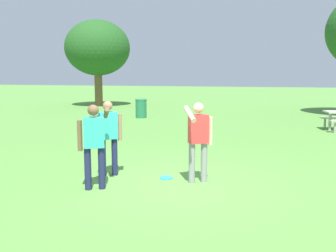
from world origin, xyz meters
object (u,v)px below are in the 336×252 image
(person_bystander, at_px, (108,133))
(person_catcher, at_px, (94,140))
(person_thrower, at_px, (198,136))
(tree_tall_left, at_px, (98,48))
(frisbee, at_px, (166,178))
(trash_can_beside_table, at_px, (141,108))

(person_bystander, bearing_deg, person_catcher, -81.85)
(person_bystander, bearing_deg, person_thrower, 0.33)
(person_bystander, distance_m, tree_tall_left, 18.64)
(frisbee, height_order, trash_can_beside_table, trash_can_beside_table)
(frisbee, bearing_deg, person_bystander, -174.15)
(person_bystander, distance_m, trash_can_beside_table, 10.93)
(trash_can_beside_table, bearing_deg, person_bystander, -74.17)
(person_thrower, xyz_separation_m, tree_tall_left, (-10.19, 16.44, 3.02))
(person_catcher, bearing_deg, person_thrower, 27.51)
(person_catcher, bearing_deg, tree_tall_left, 115.65)
(frisbee, bearing_deg, person_catcher, -136.38)
(person_thrower, bearing_deg, person_catcher, -152.49)
(person_bystander, height_order, tree_tall_left, tree_tall_left)
(frisbee, relative_size, tree_tall_left, 0.05)
(person_bystander, xyz_separation_m, tree_tall_left, (-8.22, 16.45, 3.04))
(person_thrower, relative_size, person_catcher, 1.00)
(person_thrower, distance_m, person_catcher, 2.07)
(person_bystander, xyz_separation_m, trash_can_beside_table, (-2.98, 10.50, -0.46))
(person_thrower, relative_size, frisbee, 5.77)
(trash_can_beside_table, relative_size, tree_tall_left, 0.16)
(person_thrower, bearing_deg, person_bystander, -179.67)
(person_catcher, xyz_separation_m, person_bystander, (-0.14, 0.95, -0.02))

